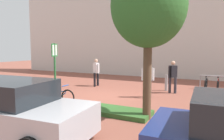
% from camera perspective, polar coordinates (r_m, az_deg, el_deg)
% --- Properties ---
extents(ground_plane, '(60.00, 60.00, 0.00)m').
position_cam_1_polar(ground_plane, '(10.36, -2.02, -7.41)').
color(ground_plane, brown).
extents(building_facade, '(28.00, 1.20, 10.00)m').
position_cam_1_polar(building_facade, '(18.68, 11.70, 13.72)').
color(building_facade, silver).
rests_on(building_facade, ground).
extents(planter_strip, '(7.00, 1.10, 0.16)m').
position_cam_1_polar(planter_strip, '(9.03, -11.96, -8.98)').
color(planter_strip, '#336028').
rests_on(planter_strip, ground).
extents(tree_sidewalk, '(2.44, 2.44, 5.05)m').
position_cam_1_polar(tree_sidewalk, '(7.20, 9.72, 16.29)').
color(tree_sidewalk, brown).
rests_on(tree_sidewalk, ground).
extents(parking_sign_post, '(0.08, 0.36, 2.58)m').
position_cam_1_polar(parking_sign_post, '(9.15, -15.07, 1.30)').
color(parking_sign_post, '#2D7238').
rests_on(parking_sign_post, ground).
extents(bike_at_sign, '(1.68, 0.42, 0.86)m').
position_cam_1_polar(bike_at_sign, '(9.47, -14.21, -6.67)').
color(bike_at_sign, black).
rests_on(bike_at_sign, ground).
extents(bollard_steel, '(0.16, 0.16, 0.90)m').
position_cam_1_polar(bollard_steel, '(12.35, 14.33, -3.34)').
color(bollard_steel, '#ADADB2').
rests_on(bollard_steel, ground).
extents(person_shirt_white, '(0.56, 0.38, 1.72)m').
position_cam_1_polar(person_shirt_white, '(10.34, 9.59, -1.97)').
color(person_shirt_white, '#383342').
rests_on(person_shirt_white, ground).
extents(person_suited_dark, '(0.43, 0.51, 1.72)m').
position_cam_1_polar(person_suited_dark, '(11.70, 15.97, -1.23)').
color(person_suited_dark, '#2D2D38').
rests_on(person_suited_dark, ground).
extents(person_casual_tan, '(0.54, 0.51, 1.72)m').
position_cam_1_polar(person_casual_tan, '(13.42, -4.26, -0.17)').
color(person_casual_tan, black).
rests_on(person_casual_tan, ground).
extents(car_silver_sedan, '(4.43, 2.29, 1.54)m').
position_cam_1_polar(car_silver_sedan, '(6.24, -25.70, -9.63)').
color(car_silver_sedan, '#B7B7BC').
rests_on(car_silver_sedan, ground).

